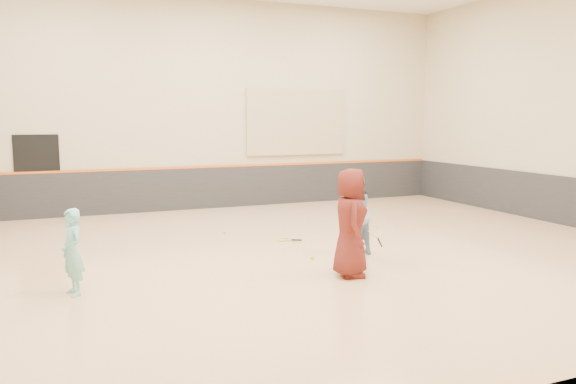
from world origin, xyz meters
name	(u,v)px	position (x,y,z in m)	size (l,w,h in m)	color
room	(285,212)	(0.00, 0.00, 0.81)	(15.04, 12.04, 6.22)	tan
wainscot_back	(208,188)	(0.00, 5.97, 0.60)	(14.90, 0.04, 1.20)	#232326
wainscot_right	(568,202)	(7.47, 0.00, 0.60)	(0.04, 11.90, 1.20)	#232326
accent_stripe	(207,167)	(0.00, 5.96, 1.22)	(14.90, 0.03, 0.06)	#D85914
acoustic_panel	(296,122)	(2.80, 5.95, 2.50)	(3.20, 0.08, 2.00)	tan
doorway	(38,177)	(-4.50, 5.98, 1.10)	(1.10, 0.05, 2.20)	black
girl	(72,252)	(-3.87, -1.17, 0.65)	(0.47, 0.31, 1.30)	#7AD4D1
instructor	(354,214)	(1.18, -0.61, 0.81)	(0.78, 0.61, 1.61)	#809CC6
young_man	(350,223)	(0.43, -1.84, 0.90)	(0.88, 0.57, 1.81)	#561914
held_racket	(374,231)	(1.54, -0.77, 0.48)	(0.46, 0.46, 0.46)	yellow
spare_racket	(284,238)	(0.42, 1.11, 0.05)	(0.72, 0.72, 0.09)	#A4BF29
ball_under_racket	(312,258)	(0.31, -0.62, 0.03)	(0.07, 0.07, 0.07)	#BCDB33
ball_in_hand	(360,205)	(0.51, -1.99, 1.21)	(0.07, 0.07, 0.07)	gold
ball_beside_spare	(225,232)	(-0.56, 2.25, 0.03)	(0.07, 0.07, 0.07)	yellow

